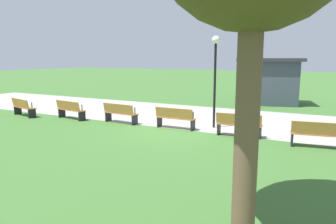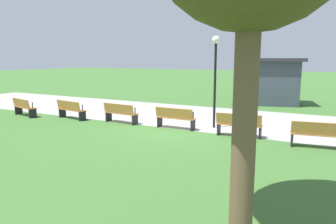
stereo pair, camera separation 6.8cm
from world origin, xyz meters
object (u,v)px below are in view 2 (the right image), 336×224
bench_2 (71,109)px  bench_5 (239,124)px  lamp_post (215,64)px  bench_4 (175,118)px  bench_3 (120,113)px  bench_6 (318,134)px  bench_1 (24,107)px  person_seated (245,120)px  kiosk (269,81)px

bench_2 → bench_5: size_ratio=1.01×
lamp_post → bench_4: bearing=-144.3°
bench_3 → bench_6: (8.03, -0.32, 0.00)m
bench_1 → bench_5: 10.70m
bench_5 → lamp_post: bearing=137.0°
bench_6 → person_seated: (-2.50, 0.47, 0.17)m
bench_4 → kiosk: kiosk is taller
bench_6 → person_seated: 2.55m
lamp_post → kiosk: 8.27m
bench_2 → bench_6: size_ratio=1.00×
bench_3 → bench_6: size_ratio=0.99×
bench_6 → person_seated: bearing=160.2°
bench_2 → bench_4: 5.37m
bench_2 → bench_4: size_ratio=1.03×
bench_1 → lamp_post: 9.76m
bench_4 → lamp_post: bearing=35.7°
bench_2 → bench_5: bearing=11.3°
bench_5 → bench_6: 2.68m
bench_1 → kiosk: (9.99, 10.07, 1.00)m
person_seated → lamp_post: lamp_post is taller
bench_4 → kiosk: bearing=77.6°
bench_2 → bench_4: (5.35, 0.42, 0.00)m
bench_2 → bench_4: same height
bench_1 → kiosk: bearing=58.8°
bench_2 → person_seated: 8.22m
bench_4 → bench_1: bearing=-173.2°
bench_4 → person_seated: 2.86m
bench_1 → bench_2: 2.68m
bench_6 → bench_4: bearing=166.4°
bench_3 → bench_4: size_ratio=1.02×
bench_1 → bench_5: (10.66, 0.84, 0.00)m
bench_4 → lamp_post: size_ratio=0.44×
bench_3 → lamp_post: 4.70m
person_seated → bench_2: bearing=178.8°
bench_6 → person_seated: size_ratio=1.42×
bench_5 → lamp_post: (-1.34, 1.07, 2.18)m
bench_5 → bench_6: bearing=-11.3°
bench_2 → bench_3: same height
bench_1 → bench_3: size_ratio=1.02×
bench_1 → bench_6: (13.33, 0.53, 0.00)m
lamp_post → bench_5: bearing=-38.5°
person_seated → lamp_post: (-1.51, 0.91, 2.01)m
bench_4 → bench_6: 5.37m
bench_2 → kiosk: kiosk is taller
kiosk → bench_4: bearing=-117.1°
bench_5 → kiosk: 9.30m
bench_5 → bench_2: bearing=177.7°
bench_1 → bench_6: 13.34m
kiosk → lamp_post: bearing=-109.3°
bench_1 → kiosk: 14.22m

